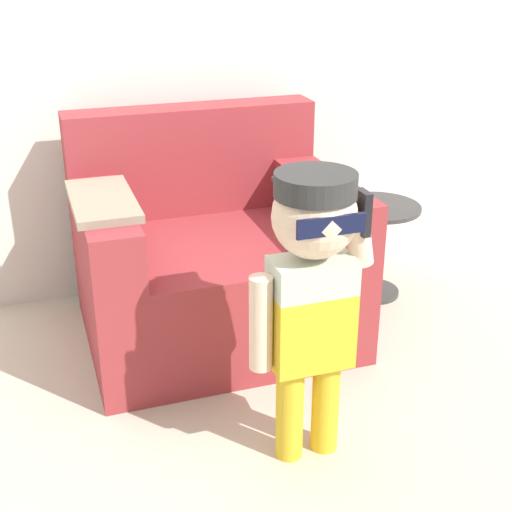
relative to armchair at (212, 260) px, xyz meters
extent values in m
plane|color=#BCB29E|center=(-0.16, -0.21, -0.33)|extent=(10.00, 10.00, 0.00)
cube|color=silver|center=(-0.16, 0.54, 0.97)|extent=(10.00, 0.05, 2.60)
cube|color=maroon|center=(0.00, -0.04, -0.10)|extent=(1.06, 0.87, 0.45)
cube|color=maroon|center=(0.00, 0.30, 0.35)|extent=(1.06, 0.17, 0.46)
cube|color=maroon|center=(-0.44, -0.13, 0.23)|extent=(0.18, 0.70, 0.22)
cube|color=maroon|center=(0.44, -0.13, 0.23)|extent=(0.18, 0.70, 0.22)
cube|color=gray|center=(-0.44, -0.13, 0.35)|extent=(0.22, 0.48, 0.03)
cylinder|color=gold|center=(0.01, -0.87, -0.16)|extent=(0.09, 0.09, 0.34)
cylinder|color=gold|center=(0.14, -0.87, -0.16)|extent=(0.09, 0.09, 0.34)
cube|color=gold|center=(0.07, -0.87, 0.13)|extent=(0.25, 0.14, 0.25)
cube|color=#B7C6B2|center=(0.07, -0.87, 0.31)|extent=(0.25, 0.14, 0.11)
sphere|color=beige|center=(0.07, -0.87, 0.50)|extent=(0.25, 0.25, 0.25)
cylinder|color=#2D2D2D|center=(0.07, -0.87, 0.59)|extent=(0.24, 0.24, 0.07)
cube|color=#2D2D2D|center=(0.07, -0.76, 0.57)|extent=(0.14, 0.11, 0.01)
cube|color=#0F1433|center=(0.07, -0.98, 0.51)|extent=(0.20, 0.01, 0.05)
cylinder|color=beige|center=(-0.09, -0.87, 0.18)|extent=(0.07, 0.07, 0.30)
cylinder|color=beige|center=(0.22, -0.87, 0.41)|extent=(0.10, 0.07, 0.18)
cube|color=black|center=(0.22, -0.89, 0.50)|extent=(0.02, 0.07, 0.13)
cylinder|color=#333333|center=(0.81, 0.09, -0.32)|extent=(0.25, 0.25, 0.02)
cylinder|color=#333333|center=(0.81, 0.09, -0.12)|extent=(0.07, 0.07, 0.43)
cylinder|color=#333333|center=(0.81, 0.09, 0.11)|extent=(0.39, 0.39, 0.02)
camera|label=1|loc=(-0.69, -2.61, 1.21)|focal=50.00mm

